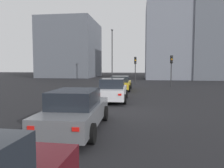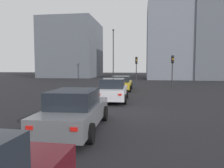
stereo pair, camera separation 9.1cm
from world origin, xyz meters
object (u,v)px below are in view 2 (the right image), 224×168
(traffic_light_near_right, at_px, (136,65))
(car_yellow_right_lead, at_px, (121,83))
(car_grey_right_third, at_px, (76,110))
(car_white_right_second, at_px, (113,90))
(street_lamp_kerbside, at_px, (113,51))
(traffic_light_near_left, at_px, (172,64))

(traffic_light_near_right, bearing_deg, car_yellow_right_lead, -10.74)
(car_yellow_right_lead, relative_size, car_grey_right_third, 1.01)
(car_white_right_second, distance_m, street_lamp_kerbside, 21.08)
(traffic_light_near_left, height_order, traffic_light_near_right, traffic_light_near_left)
(car_yellow_right_lead, distance_m, car_grey_right_third, 14.09)
(car_white_right_second, xyz_separation_m, street_lamp_kerbside, (20.49, 2.75, 4.14))
(car_yellow_right_lead, height_order, car_white_right_second, car_white_right_second)
(car_white_right_second, relative_size, traffic_light_near_right, 1.25)
(traffic_light_near_left, bearing_deg, street_lamp_kerbside, -143.13)
(car_white_right_second, height_order, street_lamp_kerbside, street_lamp_kerbside)
(car_white_right_second, distance_m, traffic_light_near_right, 13.67)
(car_grey_right_third, distance_m, street_lamp_kerbside, 28.04)
(car_yellow_right_lead, xyz_separation_m, traffic_light_near_left, (4.09, -5.52, 1.94))
(car_yellow_right_lead, relative_size, street_lamp_kerbside, 0.57)
(car_yellow_right_lead, bearing_deg, street_lamp_kerbside, 10.74)
(car_yellow_right_lead, relative_size, traffic_light_near_right, 1.32)
(traffic_light_near_left, relative_size, street_lamp_kerbside, 0.44)
(traffic_light_near_right, distance_m, street_lamp_kerbside, 8.35)
(car_white_right_second, bearing_deg, traffic_light_near_left, -27.91)
(traffic_light_near_right, xyz_separation_m, street_lamp_kerbside, (7.01, 3.95, 2.25))
(car_yellow_right_lead, bearing_deg, car_grey_right_third, 178.34)
(car_yellow_right_lead, xyz_separation_m, street_lamp_kerbside, (13.56, 2.64, 4.18))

